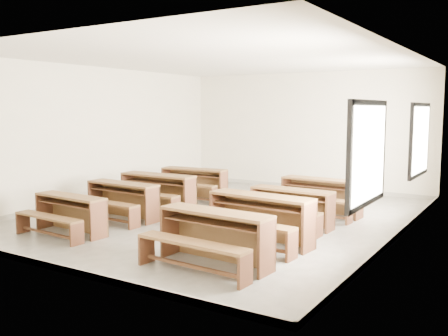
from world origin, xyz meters
The scene contains 9 objects.
room centered at (0.09, 0.00, 2.14)m, with size 8.50×8.50×3.20m.
desk_set_0 centered at (-1.54, -2.74, 0.40)m, with size 1.56×0.87×0.69m.
desk_set_1 centered at (-1.58, -1.37, 0.43)m, with size 1.67×0.91×0.74m.
desk_set_2 centered at (-1.55, -0.31, 0.46)m, with size 1.78×0.95×0.79m.
desk_set_3 centered at (-1.70, 1.28, 0.44)m, with size 1.75×1.03×0.75m.
desk_set_4 centered at (1.62, -2.89, 0.45)m, with size 1.78×0.99×0.78m.
desk_set_5 centered at (1.64, -1.55, 0.47)m, with size 1.87×1.07×0.81m.
desk_set_6 centered at (1.57, -0.17, 0.42)m, with size 1.63×0.90×0.72m.
desk_set_7 centered at (1.66, 1.13, 0.44)m, with size 1.74×0.98×0.76m.
Camera 1 is at (5.39, -8.63, 2.20)m, focal length 40.00 mm.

